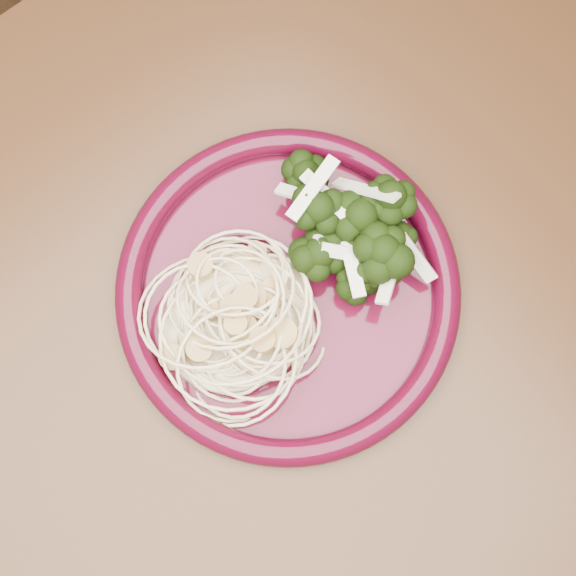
{
  "coord_description": "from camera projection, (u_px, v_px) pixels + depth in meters",
  "views": [
    {
      "loc": [
        -0.18,
        -0.03,
        1.34
      ],
      "look_at": [
        -0.1,
        0.07,
        0.77
      ],
      "focal_mm": 50.0,
      "sensor_mm": 36.0,
      "label": 1
    }
  ],
  "objects": [
    {
      "name": "broccoli_pile",
      "position": [
        349.0,
        249.0,
        0.58
      ],
      "size": [
        0.1,
        0.15,
        0.05
      ],
      "primitive_type": "ellipsoid",
      "rotation": [
        0.0,
        0.0,
        -0.13
      ],
      "color": "black",
      "rests_on": "dinner_plate"
    },
    {
      "name": "dining_table",
      "position": [
        425.0,
        309.0,
        0.71
      ],
      "size": [
        1.2,
        0.8,
        0.75
      ],
      "color": "#472814",
      "rests_on": "ground"
    },
    {
      "name": "dinner_plate",
      "position": [
        288.0,
        291.0,
        0.6
      ],
      "size": [
        0.29,
        0.29,
        0.02
      ],
      "rotation": [
        0.0,
        0.0,
        -0.13
      ],
      "color": "#45081B",
      "rests_on": "dining_table"
    },
    {
      "name": "onion_garnish",
      "position": [
        353.0,
        237.0,
        0.55
      ],
      "size": [
        0.07,
        0.1,
        0.05
      ],
      "primitive_type": null,
      "rotation": [
        0.0,
        0.0,
        -0.13
      ],
      "color": "beige",
      "rests_on": "broccoli_pile"
    },
    {
      "name": "spaghetti_pile",
      "position": [
        238.0,
        318.0,
        0.58
      ],
      "size": [
        0.13,
        0.12,
        0.03
      ],
      "primitive_type": "ellipsoid",
      "rotation": [
        0.0,
        0.0,
        -0.13
      ],
      "color": "beige",
      "rests_on": "dinner_plate"
    },
    {
      "name": "scallop_cluster",
      "position": [
        235.0,
        309.0,
        0.55
      ],
      "size": [
        0.13,
        0.13,
        0.04
      ],
      "primitive_type": null,
      "rotation": [
        0.0,
        0.0,
        -0.13
      ],
      "color": "tan",
      "rests_on": "spaghetti_pile"
    }
  ]
}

